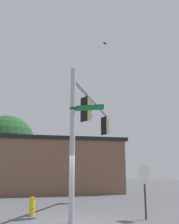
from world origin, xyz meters
TOP-DOWN VIEW (x-y plane):
  - ground_plane at (0.00, 0.00)m, footprint 80.00×80.00m
  - signal_pole at (0.00, 0.00)m, footprint 0.21×0.21m
  - mast_arm at (-2.47, 3.13)m, footprint 5.09×6.38m
  - traffic_light_nearest_pole at (-1.41, 1.81)m, footprint 0.54×0.49m
  - traffic_light_mid_inner at (-4.58, 5.83)m, footprint 0.54×0.49m
  - street_name_sign at (0.34, 0.27)m, footprint 1.15×0.94m
  - bird_flying at (-2.42, 3.94)m, footprint 0.21×0.32m
  - storefront_building at (-12.42, 5.63)m, footprint 11.32×14.58m
  - tree_by_storefront at (-15.06, 2.90)m, footprint 5.11×5.11m
  - fire_hydrant at (-2.50, -0.38)m, footprint 0.35×0.24m
  - historical_marker at (1.16, 2.85)m, footprint 0.60×0.08m

SIDE VIEW (x-z plane):
  - ground_plane at x=0.00m, z-range 0.00..0.00m
  - fire_hydrant at x=-2.50m, z-range 0.00..0.83m
  - historical_marker at x=1.16m, z-range 0.34..2.47m
  - storefront_building at x=-12.42m, z-range 0.01..4.66m
  - signal_pole at x=0.00m, z-range 0.00..6.14m
  - tree_by_storefront at x=-15.06m, z-range 0.89..7.81m
  - street_name_sign at x=0.34m, z-range 4.29..4.51m
  - traffic_light_nearest_pole at x=-1.41m, z-range 4.22..5.53m
  - traffic_light_mid_inner at x=-4.58m, z-range 4.22..5.53m
  - mast_arm at x=-2.47m, z-range 5.58..5.77m
  - bird_flying at x=-2.42m, z-range 9.49..9.56m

